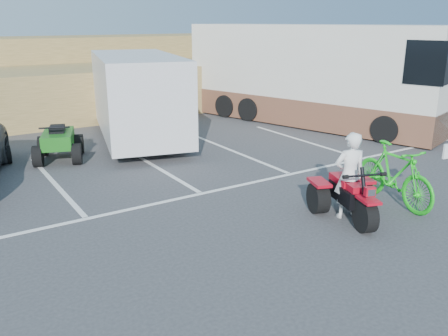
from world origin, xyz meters
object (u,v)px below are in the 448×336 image
rider (349,176)px  cargo_trailer (138,95)px  rv_motorhome (311,82)px  quad_atv_green (60,160)px  red_trike_atv (349,219)px  green_dirt_bike (394,174)px

rider → cargo_trailer: 8.35m
rv_motorhome → cargo_trailer: bearing=155.6°
rv_motorhome → quad_atv_green: bearing=163.0°
red_trike_atv → rv_motorhome: (5.79, 7.54, 1.59)m
cargo_trailer → red_trike_atv: bearing=-69.1°
rider → red_trike_atv: bearing=90.0°
quad_atv_green → rv_motorhome: bearing=19.4°
green_dirt_bike → quad_atv_green: bearing=133.1°
green_dirt_bike → rv_motorhome: (4.37, 7.43, 0.91)m
red_trike_atv → quad_atv_green: bearing=136.9°
rider → rv_motorhome: bearing=-107.7°
rider → green_dirt_bike: 1.39m
rider → rv_motorhome: rv_motorhome is taller
rider → green_dirt_bike: bearing=-160.9°
green_dirt_bike → rv_motorhome: rv_motorhome is taller
red_trike_atv → quad_atv_green: (-3.81, 7.54, 0.00)m
red_trike_atv → green_dirt_bike: green_dirt_bike is taller
red_trike_atv → cargo_trailer: bearing=116.6°
quad_atv_green → cargo_trailer: bearing=36.3°
rider → cargo_trailer: size_ratio=0.28×
green_dirt_bike → quad_atv_green: 9.11m
red_trike_atv → rider: (0.05, 0.14, 0.89)m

